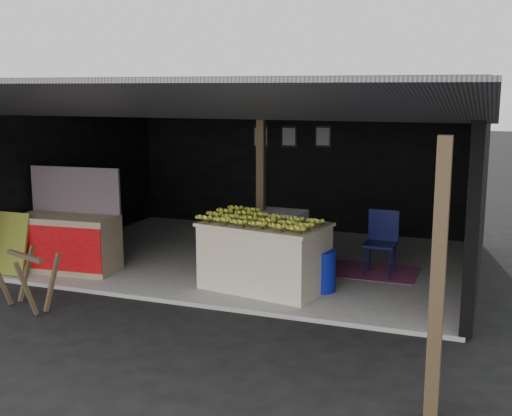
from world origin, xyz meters
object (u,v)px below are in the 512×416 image
at_px(banana_table, 264,256).
at_px(sawhorse, 26,274).
at_px(neighbor_stall, 68,240).
at_px(water_barrel, 322,272).
at_px(white_crate, 277,241).
at_px(plastic_chair, 382,237).

bearing_deg(banana_table, sawhorse, -136.60).
height_order(neighbor_stall, water_barrel, neighbor_stall).
height_order(white_crate, water_barrel, white_crate).
distance_m(banana_table, plastic_chair, 1.94).
bearing_deg(neighbor_stall, sawhorse, -76.91).
distance_m(neighbor_stall, sawhorse, 1.65).
bearing_deg(sawhorse, neighbor_stall, 126.78).
relative_size(neighbor_stall, water_barrel, 2.90).
bearing_deg(water_barrel, white_crate, 139.97).
bearing_deg(plastic_chair, water_barrel, -116.60).
height_order(white_crate, plastic_chair, plastic_chair).
height_order(banana_table, neighbor_stall, neighbor_stall).
distance_m(white_crate, water_barrel, 1.25).
bearing_deg(sawhorse, white_crate, 66.04).
bearing_deg(white_crate, banana_table, -80.17).
xyz_separation_m(neighbor_stall, sawhorse, (0.51, -1.57, -0.07)).
relative_size(banana_table, plastic_chair, 1.90).
height_order(neighbor_stall, sawhorse, neighbor_stall).
bearing_deg(white_crate, water_barrel, -38.35).
xyz_separation_m(white_crate, water_barrel, (0.94, -0.79, -0.20)).
xyz_separation_m(neighbor_stall, water_barrel, (4.00, 0.37, -0.21)).
distance_m(neighbor_stall, water_barrel, 4.02).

